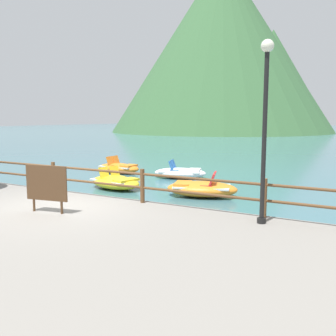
% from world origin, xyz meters
% --- Properties ---
extents(ground_plane, '(200.00, 200.00, 0.00)m').
position_xyz_m(ground_plane, '(0.00, 40.00, 0.00)').
color(ground_plane, '#3D6B75').
extents(dock_railing, '(23.92, 0.12, 0.95)m').
position_xyz_m(dock_railing, '(-0.00, 1.55, 0.97)').
color(dock_railing, brown).
rests_on(dock_railing, promenade_dock).
extents(lamp_post, '(0.28, 0.28, 4.01)m').
position_xyz_m(lamp_post, '(5.16, 1.11, 2.82)').
color(lamp_post, black).
rests_on(lamp_post, promenade_dock).
extents(sign_board, '(1.17, 0.24, 1.19)m').
position_xyz_m(sign_board, '(0.21, -0.52, 1.13)').
color(sign_board, silver).
rests_on(sign_board, promenade_dock).
extents(pedal_boat_0, '(2.76, 1.99, 0.87)m').
position_xyz_m(pedal_boat_0, '(2.06, 4.83, 0.29)').
color(pedal_boat_0, orange).
rests_on(pedal_boat_0, ground).
extents(pedal_boat_1, '(2.61, 1.85, 0.84)m').
position_xyz_m(pedal_boat_1, '(-1.48, 4.54, 0.27)').
color(pedal_boat_1, yellow).
rests_on(pedal_boat_1, ground).
extents(pedal_boat_2, '(2.66, 1.91, 0.82)m').
position_xyz_m(pedal_boat_2, '(-0.43, 8.09, 0.25)').
color(pedal_boat_2, white).
rests_on(pedal_boat_2, ground).
extents(pedal_boat_4, '(2.38, 1.25, 0.83)m').
position_xyz_m(pedal_boat_4, '(-3.89, 8.04, 0.26)').
color(pedal_boat_4, orange).
rests_on(pedal_boat_4, ground).
extents(cliff_headland, '(42.66, 42.66, 33.22)m').
position_xyz_m(cliff_headland, '(-18.45, 64.43, 15.59)').
color(cliff_headland, '#386038').
rests_on(cliff_headland, ground).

